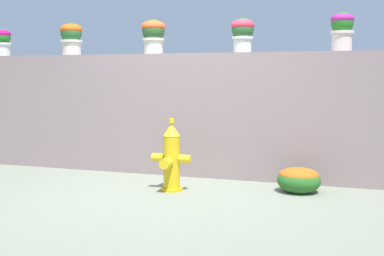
{
  "coord_description": "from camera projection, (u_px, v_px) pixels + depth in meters",
  "views": [
    {
      "loc": [
        1.84,
        -4.63,
        1.24
      ],
      "look_at": [
        -0.0,
        0.98,
        0.61
      ],
      "focal_mm": 45.97,
      "sensor_mm": 36.0,
      "label": 1
    }
  ],
  "objects": [
    {
      "name": "potted_plant_0",
      "position": [
        2.0,
        40.0,
        6.9
      ],
      "size": [
        0.24,
        0.24,
        0.39
      ],
      "color": "silver",
      "rests_on": "stone_wall"
    },
    {
      "name": "potted_plant_3",
      "position": [
        243.0,
        32.0,
        5.8
      ],
      "size": [
        0.28,
        0.28,
        0.41
      ],
      "color": "silver",
      "rests_on": "stone_wall"
    },
    {
      "name": "potted_plant_4",
      "position": [
        342.0,
        28.0,
        5.51
      ],
      "size": [
        0.26,
        0.26,
        0.44
      ],
      "color": "beige",
      "rests_on": "stone_wall"
    },
    {
      "name": "potted_plant_2",
      "position": [
        153.0,
        33.0,
        6.18
      ],
      "size": [
        0.3,
        0.3,
        0.44
      ],
      "color": "beige",
      "rests_on": "stone_wall"
    },
    {
      "name": "flower_bush_left",
      "position": [
        299.0,
        179.0,
        5.23
      ],
      "size": [
        0.46,
        0.42,
        0.28
      ],
      "color": "#2A6523",
      "rests_on": "ground"
    },
    {
      "name": "ground_plane",
      "position": [
        163.0,
        196.0,
        5.08
      ],
      "size": [
        24.0,
        24.0,
        0.0
      ],
      "primitive_type": "plane",
      "color": "gray"
    },
    {
      "name": "stone_wall",
      "position": [
        197.0,
        115.0,
        6.11
      ],
      "size": [
        6.46,
        0.37,
        1.51
      ],
      "primitive_type": "cube",
      "color": "gray",
      "rests_on": "ground"
    },
    {
      "name": "potted_plant_1",
      "position": [
        71.0,
        36.0,
        6.53
      ],
      "size": [
        0.29,
        0.29,
        0.43
      ],
      "color": "beige",
      "rests_on": "stone_wall"
    },
    {
      "name": "fire_hydrant",
      "position": [
        171.0,
        159.0,
        5.29
      ],
      "size": [
        0.44,
        0.35,
        0.79
      ],
      "color": "gold",
      "rests_on": "ground"
    }
  ]
}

